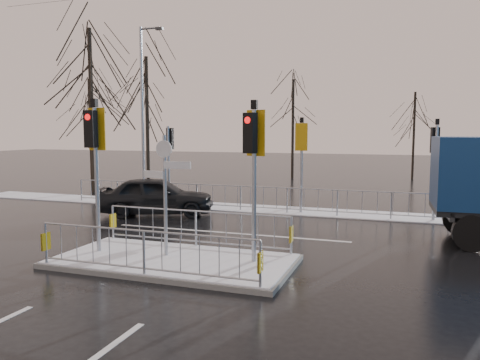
% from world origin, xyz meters
% --- Properties ---
extents(ground, '(120.00, 120.00, 0.00)m').
position_xyz_m(ground, '(0.00, 0.00, 0.00)').
color(ground, black).
rests_on(ground, ground).
extents(snow_verge, '(30.00, 2.00, 0.04)m').
position_xyz_m(snow_verge, '(0.00, 8.60, 0.02)').
color(snow_verge, white).
rests_on(snow_verge, ground).
extents(lane_markings, '(8.00, 11.38, 0.01)m').
position_xyz_m(lane_markings, '(0.00, -0.33, 0.00)').
color(lane_markings, silver).
rests_on(lane_markings, ground).
extents(traffic_island, '(6.00, 3.04, 4.15)m').
position_xyz_m(traffic_island, '(-0.01, 0.01, 0.39)').
color(traffic_island, slate).
rests_on(traffic_island, ground).
extents(far_kerb_fixtures, '(18.00, 0.65, 3.83)m').
position_xyz_m(far_kerb_fixtures, '(0.29, 8.09, 1.02)').
color(far_kerb_fixtures, '#969CA4').
rests_on(far_kerb_fixtures, ground).
extents(car_far_lane, '(4.86, 3.32, 1.54)m').
position_xyz_m(car_far_lane, '(-3.83, 5.95, 0.77)').
color(car_far_lane, black).
rests_on(car_far_lane, ground).
extents(tree_near_a, '(4.75, 4.75, 8.97)m').
position_xyz_m(tree_near_a, '(-10.50, 11.00, 6.11)').
color(tree_near_a, black).
rests_on(tree_near_a, ground).
extents(tree_near_b, '(4.00, 4.00, 7.55)m').
position_xyz_m(tree_near_b, '(-8.00, 12.50, 5.15)').
color(tree_near_b, black).
rests_on(tree_near_b, ground).
extents(tree_near_c, '(3.50, 3.50, 6.61)m').
position_xyz_m(tree_near_c, '(-12.50, 13.50, 4.50)').
color(tree_near_c, black).
rests_on(tree_near_c, ground).
extents(tree_far_a, '(3.75, 3.75, 7.08)m').
position_xyz_m(tree_far_a, '(-2.00, 22.00, 4.82)').
color(tree_far_a, black).
rests_on(tree_far_a, ground).
extents(tree_far_b, '(3.25, 3.25, 6.14)m').
position_xyz_m(tree_far_b, '(6.00, 24.00, 4.18)').
color(tree_far_b, black).
rests_on(tree_far_b, ground).
extents(street_lamp_left, '(1.25, 0.18, 8.20)m').
position_xyz_m(street_lamp_left, '(-6.43, 9.50, 4.49)').
color(street_lamp_left, '#969CA4').
rests_on(street_lamp_left, ground).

